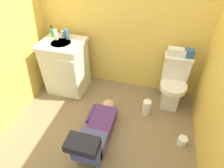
% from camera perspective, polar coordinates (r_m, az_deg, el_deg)
% --- Properties ---
extents(ground_plane, '(2.85, 2.95, 0.04)m').
position_cam_1_polar(ground_plane, '(2.53, -3.23, -13.39)').
color(ground_plane, olive).
extents(wall_back, '(2.51, 0.08, 2.40)m').
position_cam_1_polar(wall_back, '(2.62, 3.01, 22.02)').
color(wall_back, '#E6BF4F').
rests_on(wall_back, ground_plane).
extents(toilet, '(0.36, 0.46, 0.75)m').
position_cam_1_polar(toilet, '(2.70, 18.30, 0.31)').
color(toilet, white).
rests_on(toilet, ground_plane).
extents(vanity_cabinet, '(0.60, 0.53, 0.82)m').
position_cam_1_polar(vanity_cabinet, '(2.88, -13.94, 5.26)').
color(vanity_cabinet, beige).
rests_on(vanity_cabinet, ground_plane).
extents(faucet, '(0.02, 0.02, 0.10)m').
position_cam_1_polar(faucet, '(2.77, -14.14, 14.65)').
color(faucet, silver).
rests_on(faucet, vanity_cabinet).
extents(person_plumber, '(0.39, 1.06, 0.52)m').
position_cam_1_polar(person_plumber, '(2.25, -4.90, -14.49)').
color(person_plumber, '#512D6B').
rests_on(person_plumber, ground_plane).
extents(tissue_box, '(0.22, 0.11, 0.10)m').
position_cam_1_polar(tissue_box, '(2.54, 19.32, 9.29)').
color(tissue_box, silver).
rests_on(tissue_box, toilet).
extents(toiletry_bag, '(0.12, 0.09, 0.11)m').
position_cam_1_polar(toiletry_bag, '(2.55, 22.67, 8.74)').
color(toiletry_bag, '#33598C').
rests_on(toiletry_bag, toilet).
extents(soap_dispenser, '(0.06, 0.06, 0.17)m').
position_cam_1_polar(soap_dispenser, '(2.84, -17.90, 14.97)').
color(soap_dispenser, '#37954C').
rests_on(soap_dispenser, vanity_cabinet).
extents(bottle_white, '(0.05, 0.05, 0.14)m').
position_cam_1_polar(bottle_white, '(2.75, -16.93, 14.37)').
color(bottle_white, white).
rests_on(bottle_white, vanity_cabinet).
extents(bottle_clear, '(0.05, 0.05, 0.10)m').
position_cam_1_polar(bottle_clear, '(2.78, -14.87, 14.60)').
color(bottle_clear, silver).
rests_on(bottle_clear, vanity_cabinet).
extents(bottle_blue, '(0.05, 0.05, 0.15)m').
position_cam_1_polar(bottle_blue, '(2.72, -13.79, 14.73)').
color(bottle_blue, '#3868B0').
rests_on(bottle_blue, vanity_cabinet).
extents(paper_towel_roll, '(0.11, 0.11, 0.23)m').
position_cam_1_polar(paper_towel_roll, '(2.61, 10.56, -7.15)').
color(paper_towel_roll, white).
rests_on(paper_towel_roll, ground_plane).
extents(toilet_paper_roll, '(0.11, 0.11, 0.10)m').
position_cam_1_polar(toilet_paper_roll, '(2.48, 20.84, -16.02)').
color(toilet_paper_roll, white).
rests_on(toilet_paper_roll, ground_plane).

